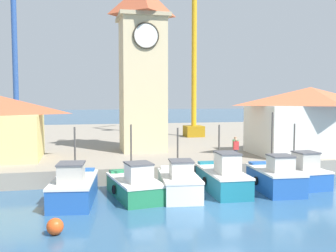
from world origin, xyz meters
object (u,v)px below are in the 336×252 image
(clock_tower, at_px, (142,64))
(fishing_boat_mid_left, at_px, (223,178))
(fishing_boat_left_inner, at_px, (179,183))
(warehouse_right, at_px, (310,120))
(mooring_buoy, at_px, (55,227))
(fishing_boat_left_outer, at_px, (135,185))
(fishing_boat_center, at_px, (275,178))
(port_crane_near, at_px, (15,60))
(dock_worker_along_quay, at_px, (236,150))
(dock_worker_near_tower, at_px, (235,147))
(fishing_boat_mid_right, at_px, (299,173))
(port_crane_far, at_px, (194,60))
(fishing_boat_far_left, at_px, (74,188))

(clock_tower, bearing_deg, fishing_boat_mid_left, -74.26)
(fishing_boat_left_inner, relative_size, clock_tower, 0.30)
(warehouse_right, relative_size, mooring_buoy, 13.49)
(fishing_boat_left_outer, height_order, fishing_boat_center, fishing_boat_center)
(port_crane_near, height_order, dock_worker_along_quay, port_crane_near)
(fishing_boat_left_inner, relative_size, dock_worker_near_tower, 2.81)
(fishing_boat_left_inner, xyz_separation_m, fishing_boat_mid_right, (7.96, 1.01, -0.01))
(port_crane_near, bearing_deg, fishing_boat_center, -53.15)
(clock_tower, xyz_separation_m, dock_worker_along_quay, (5.31, -6.98, -6.23))
(port_crane_near, bearing_deg, fishing_boat_left_inner, -63.14)
(fishing_boat_mid_right, height_order, mooring_buoy, fishing_boat_mid_right)
(fishing_boat_mid_right, distance_m, port_crane_far, 22.14)
(fishing_boat_left_inner, bearing_deg, fishing_boat_center, -1.18)
(fishing_boat_left_inner, bearing_deg, fishing_boat_far_left, -179.94)
(fishing_boat_left_outer, relative_size, fishing_boat_center, 1.07)
(fishing_boat_left_outer, bearing_deg, fishing_boat_far_left, -175.96)
(mooring_buoy, bearing_deg, port_crane_near, 100.97)
(fishing_boat_far_left, distance_m, fishing_boat_center, 11.42)
(fishing_boat_left_outer, distance_m, port_crane_far, 24.80)
(fishing_boat_mid_left, bearing_deg, fishing_boat_left_outer, -176.87)
(fishing_boat_left_outer, xyz_separation_m, fishing_boat_center, (8.19, -0.34, 0.11))
(fishing_boat_center, bearing_deg, dock_worker_near_tower, 93.06)
(fishing_boat_mid_right, xyz_separation_m, port_crane_far, (-0.82, 20.32, 8.77))
(fishing_boat_center, distance_m, port_crane_far, 23.19)
(fishing_boat_far_left, bearing_deg, dock_worker_near_tower, 25.17)
(fishing_boat_center, distance_m, warehouse_right, 9.72)
(fishing_boat_far_left, height_order, port_crane_far, port_crane_far)
(fishing_boat_center, relative_size, fishing_boat_mid_right, 1.07)
(fishing_boat_mid_right, bearing_deg, port_crane_near, 131.57)
(fishing_boat_center, height_order, clock_tower, clock_tower)
(fishing_boat_left_outer, relative_size, dock_worker_along_quay, 3.04)
(port_crane_far, relative_size, dock_worker_along_quay, 13.65)
(fishing_boat_left_outer, bearing_deg, clock_tower, 78.60)
(fishing_boat_center, xyz_separation_m, dock_worker_along_quay, (-0.69, 4.25, 1.10))
(warehouse_right, bearing_deg, clock_tower, 159.92)
(fishing_boat_left_outer, height_order, mooring_buoy, fishing_boat_left_outer)
(fishing_boat_center, bearing_deg, fishing_boat_left_inner, 178.82)
(fishing_boat_far_left, relative_size, fishing_boat_mid_left, 0.96)
(fishing_boat_left_outer, relative_size, fishing_boat_mid_right, 1.15)
(fishing_boat_mid_left, xyz_separation_m, dock_worker_near_tower, (2.72, 4.72, 1.09))
(port_crane_near, distance_m, dock_worker_near_tower, 26.05)
(fishing_boat_left_inner, distance_m, dock_worker_near_tower, 7.65)
(port_crane_near, bearing_deg, mooring_buoy, -79.03)
(fishing_boat_center, bearing_deg, fishing_boat_mid_right, 27.15)
(fishing_boat_left_inner, xyz_separation_m, port_crane_near, (-11.79, 23.28, 8.55))
(port_crane_far, xyz_separation_m, mooring_buoy, (-13.48, -26.15, -9.17))
(fishing_boat_mid_left, bearing_deg, mooring_buoy, -149.61)
(fishing_boat_mid_right, height_order, dock_worker_along_quay, fishing_boat_mid_right)
(dock_worker_near_tower, bearing_deg, dock_worker_along_quay, -110.28)
(fishing_boat_center, bearing_deg, fishing_boat_far_left, 179.43)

